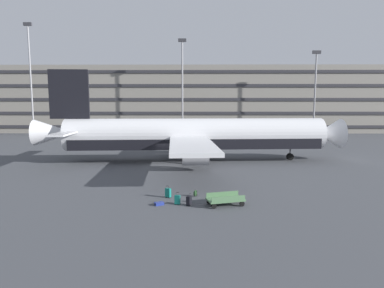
# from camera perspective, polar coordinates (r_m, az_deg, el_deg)

# --- Properties ---
(ground_plane) EXTENTS (600.00, 600.00, 0.00)m
(ground_plane) POSITION_cam_1_polar(r_m,az_deg,el_deg) (38.99, -4.45, -3.64)
(ground_plane) COLOR #424449
(terminal_structure) EXTENTS (136.61, 19.76, 16.61)m
(terminal_structure) POSITION_cam_1_polar(r_m,az_deg,el_deg) (89.97, -1.64, 7.70)
(terminal_structure) COLOR gray
(terminal_structure) RESTS_ON ground_plane
(airliner) EXTENTS (38.49, 31.00, 11.30)m
(airliner) POSITION_cam_1_polar(r_m,az_deg,el_deg) (40.92, 0.12, 1.46)
(airliner) COLOR silver
(airliner) RESTS_ON ground_plane
(light_mast_far_left) EXTENTS (1.80, 0.50, 25.09)m
(light_mast_far_left) POSITION_cam_1_polar(r_m,az_deg,el_deg) (83.47, -26.36, 11.15)
(light_mast_far_left) COLOR gray
(light_mast_far_left) RESTS_ON ground_plane
(light_mast_left) EXTENTS (1.80, 0.50, 21.56)m
(light_mast_left) POSITION_cam_1_polar(r_m,az_deg,el_deg) (74.71, -1.69, 11.04)
(light_mast_left) COLOR gray
(light_mast_left) RESTS_ON ground_plane
(light_mast_center_left) EXTENTS (1.80, 0.50, 18.95)m
(light_mast_center_left) POSITION_cam_1_polar(r_m,az_deg,el_deg) (79.31, 20.69, 9.38)
(light_mast_center_left) COLOR gray
(light_mast_center_left) RESTS_ON ground_plane
(suitcase_large) EXTENTS (0.43, 0.29, 0.90)m
(suitcase_large) POSITION_cam_1_polar(r_m,az_deg,el_deg) (23.75, -2.56, -9.67)
(suitcase_large) COLOR #147266
(suitcase_large) RESTS_ON ground_plane
(suitcase_navy) EXTENTS (0.41, 0.51, 0.89)m
(suitcase_navy) POSITION_cam_1_polar(r_m,az_deg,el_deg) (23.56, -0.53, -9.81)
(suitcase_navy) COLOR black
(suitcase_navy) RESTS_ON ground_plane
(suitcase_scuffed) EXTENTS (0.74, 0.65, 0.21)m
(suitcase_scuffed) POSITION_cam_1_polar(r_m,az_deg,el_deg) (23.83, -5.76, -10.31)
(suitcase_scuffed) COLOR navy
(suitcase_scuffed) RESTS_ON ground_plane
(suitcase_silver) EXTENTS (0.49, 0.42, 0.94)m
(suitcase_silver) POSITION_cam_1_polar(r_m,az_deg,el_deg) (25.51, -4.19, -8.45)
(suitcase_silver) COLOR #147266
(suitcase_silver) RESTS_ON ground_plane
(backpack_small) EXTENTS (0.37, 0.36, 0.54)m
(backpack_small) POSITION_cam_1_polar(r_m,az_deg,el_deg) (25.81, 0.56, -8.61)
(backpack_small) COLOR #264C26
(backpack_small) RESTS_ON ground_plane
(baggage_cart) EXTENTS (3.36, 1.94, 0.82)m
(baggage_cart) POSITION_cam_1_polar(r_m,az_deg,el_deg) (23.71, 5.83, -9.59)
(baggage_cart) COLOR #4C724C
(baggage_cart) RESTS_ON ground_plane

